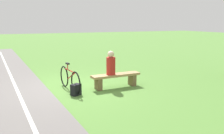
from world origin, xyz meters
The scene contains 5 objects.
ground_plane centered at (0.00, 0.00, 0.00)m, with size 80.00×80.00×0.00m, color #548438.
bench centered at (-1.53, 0.61, 0.34)m, with size 1.81×0.44×0.49m.
person_seated centered at (-1.33, 0.62, 0.86)m, with size 0.32×0.32×0.83m.
bicycle centered at (0.05, 0.29, 0.39)m, with size 0.23×1.83×0.93m.
backpack centered at (0.03, 0.91, 0.18)m, with size 0.37×0.35×0.36m.
Camera 1 is at (2.05, 8.09, 2.32)m, focal length 38.54 mm.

